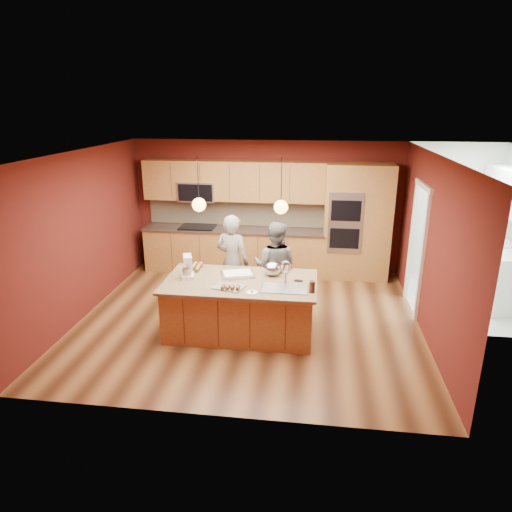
# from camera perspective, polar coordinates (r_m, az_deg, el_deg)

# --- Properties ---
(floor) EXTENTS (5.50, 5.50, 0.00)m
(floor) POSITION_cam_1_polar(r_m,az_deg,el_deg) (7.64, -0.87, -7.83)
(floor) COLOR #432513
(floor) RESTS_ON ground
(ceiling) EXTENTS (5.50, 5.50, 0.00)m
(ceiling) POSITION_cam_1_polar(r_m,az_deg,el_deg) (6.88, -0.98, 12.74)
(ceiling) COLOR white
(ceiling) RESTS_ON ground
(wall_back) EXTENTS (5.50, 0.00, 5.50)m
(wall_back) POSITION_cam_1_polar(r_m,az_deg,el_deg) (9.55, 1.28, 6.19)
(wall_back) COLOR #521712
(wall_back) RESTS_ON ground
(wall_front) EXTENTS (5.50, 0.00, 5.50)m
(wall_front) POSITION_cam_1_polar(r_m,az_deg,el_deg) (4.84, -5.27, -6.57)
(wall_front) COLOR #521712
(wall_front) RESTS_ON ground
(wall_left) EXTENTS (0.00, 5.00, 5.00)m
(wall_left) POSITION_cam_1_polar(r_m,az_deg,el_deg) (8.01, -20.80, 2.52)
(wall_left) COLOR #521712
(wall_left) RESTS_ON ground
(wall_right) EXTENTS (0.00, 5.00, 5.00)m
(wall_right) POSITION_cam_1_polar(r_m,az_deg,el_deg) (7.28, 21.01, 0.97)
(wall_right) COLOR #521712
(wall_right) RESTS_ON ground
(cabinet_run) EXTENTS (3.74, 0.64, 2.30)m
(cabinet_run) POSITION_cam_1_polar(r_m,az_deg,el_deg) (9.49, -3.00, 3.82)
(cabinet_run) COLOR brown
(cabinet_run) RESTS_ON floor
(oven_column) EXTENTS (1.30, 0.62, 2.30)m
(oven_column) POSITION_cam_1_polar(r_m,az_deg,el_deg) (9.28, 12.49, 4.12)
(oven_column) COLOR brown
(oven_column) RESTS_ON floor
(doorway_trim) EXTENTS (0.08, 1.11, 2.20)m
(doorway_trim) POSITION_cam_1_polar(r_m,az_deg,el_deg) (8.11, 19.42, 0.66)
(doorway_trim) COLOR silver
(doorway_trim) RESTS_ON wall_right
(pendant_left) EXTENTS (0.20, 0.20, 0.80)m
(pendant_left) POSITION_cam_1_polar(r_m,az_deg,el_deg) (6.70, -7.14, 6.41)
(pendant_left) COLOR black
(pendant_left) RESTS_ON ceiling
(pendant_right) EXTENTS (0.20, 0.20, 0.80)m
(pendant_right) POSITION_cam_1_polar(r_m,az_deg,el_deg) (6.50, 3.14, 6.16)
(pendant_right) COLOR black
(pendant_right) RESTS_ON ceiling
(island) EXTENTS (2.30, 1.29, 1.23)m
(island) POSITION_cam_1_polar(r_m,az_deg,el_deg) (7.07, -1.81, -6.23)
(island) COLOR brown
(island) RESTS_ON floor
(person_left) EXTENTS (0.69, 0.56, 1.65)m
(person_left) POSITION_cam_1_polar(r_m,az_deg,el_deg) (7.80, -2.95, -0.73)
(person_left) COLOR black
(person_left) RESTS_ON floor
(person_right) EXTENTS (0.84, 0.71, 1.55)m
(person_right) POSITION_cam_1_polar(r_m,az_deg,el_deg) (7.72, 2.38, -1.30)
(person_right) COLOR slate
(person_right) RESTS_ON floor
(stand_mixer) EXTENTS (0.25, 0.29, 0.35)m
(stand_mixer) POSITION_cam_1_polar(r_m,az_deg,el_deg) (7.07, -8.54, -1.48)
(stand_mixer) COLOR white
(stand_mixer) RESTS_ON island
(sheet_cake) EXTENTS (0.59, 0.50, 0.05)m
(sheet_cake) POSITION_cam_1_polar(r_m,az_deg,el_deg) (7.11, -2.31, -2.28)
(sheet_cake) COLOR silver
(sheet_cake) RESTS_ON island
(cooling_rack) EXTENTS (0.50, 0.42, 0.02)m
(cooling_rack) POSITION_cam_1_polar(r_m,az_deg,el_deg) (6.67, -3.39, -3.86)
(cooling_rack) COLOR #B2B3B9
(cooling_rack) RESTS_ON island
(mixing_bowl) EXTENTS (0.27, 0.27, 0.23)m
(mixing_bowl) POSITION_cam_1_polar(r_m,az_deg,el_deg) (7.09, 2.06, -1.60)
(mixing_bowl) COLOR #B5B6BC
(mixing_bowl) RESTS_ON island
(plate) EXTENTS (0.16, 0.16, 0.01)m
(plate) POSITION_cam_1_polar(r_m,az_deg,el_deg) (6.47, -0.49, -4.59)
(plate) COLOR white
(plate) RESTS_ON island
(tumbler) EXTENTS (0.08, 0.08, 0.17)m
(tumbler) POSITION_cam_1_polar(r_m,az_deg,el_deg) (6.52, 7.02, -3.85)
(tumbler) COLOR #3A1E13
(tumbler) RESTS_ON island
(phone) EXTENTS (0.13, 0.08, 0.01)m
(phone) POSITION_cam_1_polar(r_m,az_deg,el_deg) (6.93, 5.32, -3.09)
(phone) COLOR black
(phone) RESTS_ON island
(cupcakes_left) EXTENTS (0.17, 0.35, 0.08)m
(cupcakes_left) POSITION_cam_1_polar(r_m,az_deg,el_deg) (7.43, -7.50, -1.35)
(cupcakes_left) COLOR #B07D4C
(cupcakes_left) RESTS_ON island
(cupcakes_rack) EXTENTS (0.28, 0.14, 0.06)m
(cupcakes_rack) POSITION_cam_1_polar(r_m,az_deg,el_deg) (6.56, -3.22, -3.88)
(cupcakes_rack) COLOR #B07D4C
(cupcakes_rack) RESTS_ON island
(cupcakes_right) EXTENTS (0.24, 0.24, 0.07)m
(cupcakes_right) POSITION_cam_1_polar(r_m,az_deg,el_deg) (7.29, 3.20, -1.64)
(cupcakes_right) COLOR #B07D4C
(cupcakes_right) RESTS_ON island
(washer) EXTENTS (0.73, 0.75, 1.00)m
(washer) POSITION_cam_1_polar(r_m,az_deg,el_deg) (8.82, 28.41, -2.94)
(washer) COLOR white
(washer) RESTS_ON floor
(dryer) EXTENTS (0.69, 0.71, 1.04)m
(dryer) POSITION_cam_1_polar(r_m,az_deg,el_deg) (9.39, 27.06, -1.38)
(dryer) COLOR white
(dryer) RESTS_ON floor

